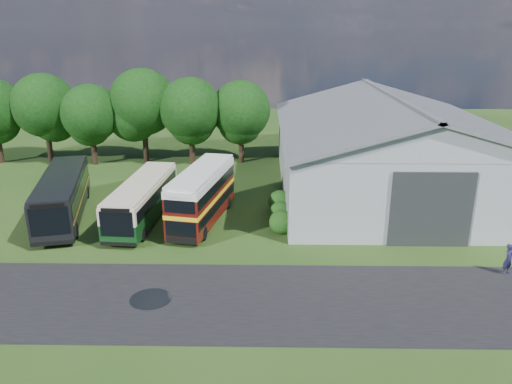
{
  "coord_description": "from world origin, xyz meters",
  "views": [
    {
      "loc": [
        4.41,
        -25.83,
        13.62
      ],
      "look_at": [
        3.82,
        8.0,
        2.27
      ],
      "focal_mm": 35.0,
      "sensor_mm": 36.0,
      "label": 1
    }
  ],
  "objects_px": {
    "bus_maroon_double": "(202,196)",
    "bus_dark_single": "(63,195)",
    "storage_shed": "(389,142)",
    "visitor_a": "(509,259)",
    "bus_green_single": "(143,199)"
  },
  "relations": [
    {
      "from": "bus_dark_single",
      "to": "visitor_a",
      "type": "xyz_separation_m",
      "value": [
        28.81,
        -8.41,
        -0.82
      ]
    },
    {
      "from": "storage_shed",
      "to": "bus_dark_single",
      "type": "relative_size",
      "value": 2.05
    },
    {
      "from": "bus_maroon_double",
      "to": "bus_dark_single",
      "type": "xyz_separation_m",
      "value": [
        -10.4,
        0.67,
        -0.25
      ]
    },
    {
      "from": "bus_dark_single",
      "to": "visitor_a",
      "type": "relative_size",
      "value": 6.63
    },
    {
      "from": "bus_green_single",
      "to": "visitor_a",
      "type": "xyz_separation_m",
      "value": [
        22.83,
        -8.08,
        -0.66
      ]
    },
    {
      "from": "bus_maroon_double",
      "to": "bus_dark_single",
      "type": "height_order",
      "value": "bus_maroon_double"
    },
    {
      "from": "bus_green_single",
      "to": "visitor_a",
      "type": "height_order",
      "value": "bus_green_single"
    },
    {
      "from": "bus_green_single",
      "to": "bus_dark_single",
      "type": "height_order",
      "value": "bus_dark_single"
    },
    {
      "from": "storage_shed",
      "to": "bus_green_single",
      "type": "height_order",
      "value": "storage_shed"
    },
    {
      "from": "bus_maroon_double",
      "to": "visitor_a",
      "type": "bearing_deg",
      "value": -11.87
    },
    {
      "from": "storage_shed",
      "to": "visitor_a",
      "type": "distance_m",
      "value": 16.51
    },
    {
      "from": "storage_shed",
      "to": "bus_maroon_double",
      "type": "height_order",
      "value": "storage_shed"
    },
    {
      "from": "storage_shed",
      "to": "visitor_a",
      "type": "height_order",
      "value": "storage_shed"
    },
    {
      "from": "bus_maroon_double",
      "to": "bus_dark_single",
      "type": "bearing_deg",
      "value": -172.77
    },
    {
      "from": "storage_shed",
      "to": "bus_maroon_double",
      "type": "relative_size",
      "value": 2.6
    }
  ]
}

